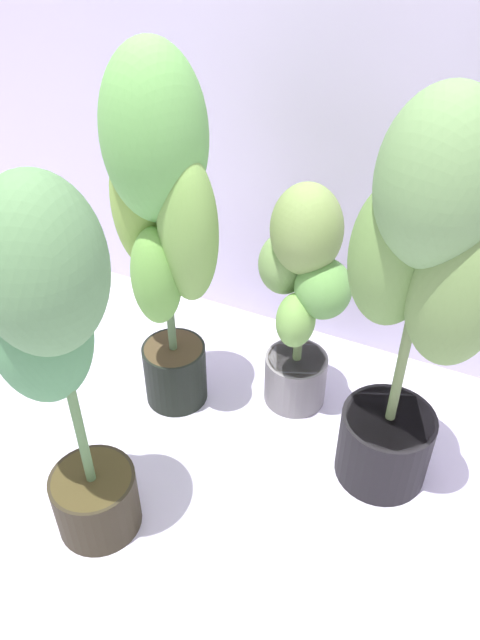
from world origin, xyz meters
TOP-DOWN VIEW (x-y plane):
  - ground_plane at (0.00, 0.00)m, footprint 8.00×8.00m
  - mylar_back_wall at (0.00, 0.86)m, footprint 3.20×0.01m
  - potted_plant_back_left at (-0.30, 0.36)m, footprint 0.37×0.35m
  - potted_plant_front_left at (-0.27, -0.11)m, footprint 0.37×0.34m
  - potted_plant_back_center at (0.03, 0.51)m, footprint 0.34×0.26m
  - potted_plant_back_right at (0.35, 0.35)m, footprint 0.40×0.33m

SIDE VIEW (x-z plane):
  - ground_plane at x=0.00m, z-range 0.00..0.00m
  - potted_plant_back_center at x=0.03m, z-range 0.05..0.77m
  - potted_plant_front_left at x=-0.27m, z-range 0.12..1.08m
  - potted_plant_back_right at x=0.35m, z-range 0.10..1.16m
  - potted_plant_back_left at x=-0.30m, z-range 0.12..1.18m
  - mylar_back_wall at x=0.00m, z-range 0.00..2.00m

